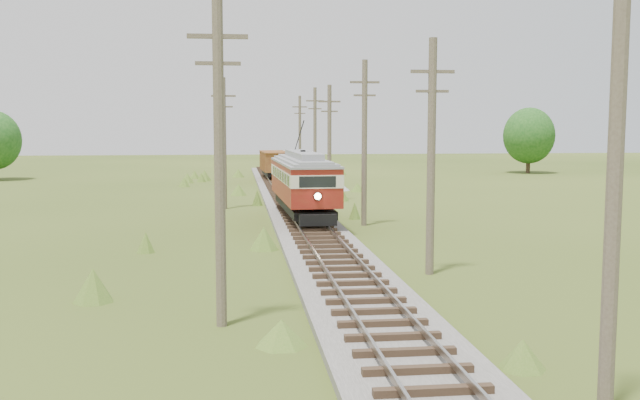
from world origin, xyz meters
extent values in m
cube|color=#605B54|center=(0.00, 34.00, 0.12)|extent=(3.60, 96.00, 0.25)
cube|color=#726659|center=(-0.72, 34.00, 0.48)|extent=(0.08, 96.00, 0.17)
cube|color=#726659|center=(0.72, 34.00, 0.48)|extent=(0.08, 96.00, 0.17)
cube|color=#2D2116|center=(0.00, 34.00, 0.33)|extent=(2.40, 96.00, 0.16)
cube|color=black|center=(0.00, 32.66, 0.98)|extent=(2.55, 10.32, 0.42)
cube|color=maroon|center=(0.00, 32.66, 1.91)|extent=(2.97, 11.23, 1.02)
cube|color=beige|center=(0.00, 32.66, 2.74)|extent=(2.99, 11.28, 0.65)
cube|color=black|center=(0.00, 32.66, 2.74)|extent=(3.00, 10.78, 0.51)
cube|color=maroon|center=(0.00, 32.66, 3.21)|extent=(2.97, 11.23, 0.28)
cube|color=gray|center=(0.00, 32.66, 3.51)|extent=(3.02, 11.34, 0.35)
cube|color=gray|center=(0.00, 32.66, 3.83)|extent=(1.44, 8.40, 0.37)
sphere|color=#FFF2BF|center=(0.19, 27.01, 2.05)|extent=(0.33, 0.33, 0.33)
cylinder|color=black|center=(-0.05, 34.33, 4.88)|extent=(0.20, 4.33, 1.79)
cylinder|color=black|center=(-0.56, 28.42, 0.93)|extent=(0.14, 0.75, 0.74)
cylinder|color=black|center=(0.83, 28.47, 0.93)|extent=(0.14, 0.75, 0.74)
cylinder|color=black|center=(-0.83, 36.85, 0.93)|extent=(0.14, 0.75, 0.74)
cylinder|color=black|center=(0.56, 36.90, 0.93)|extent=(0.14, 0.75, 0.74)
cube|color=black|center=(0.00, 62.75, 0.87)|extent=(2.11, 6.47, 0.44)
cube|color=brown|center=(0.00, 62.75, 1.98)|extent=(2.60, 7.19, 1.78)
cube|color=brown|center=(0.00, 62.75, 2.91)|extent=(2.66, 7.34, 0.11)
cylinder|color=black|center=(-0.58, 60.59, 0.92)|extent=(0.14, 0.71, 0.71)
cylinder|color=black|center=(0.75, 60.64, 0.92)|extent=(0.14, 0.71, 0.71)
cylinder|color=black|center=(-0.75, 64.85, 0.92)|extent=(0.14, 0.71, 0.71)
cylinder|color=black|center=(0.58, 64.90, 0.92)|extent=(0.14, 0.71, 0.71)
cone|color=gray|center=(4.05, 53.48, 0.64)|extent=(3.42, 3.42, 1.28)
cone|color=gray|center=(4.90, 52.41, 0.37)|extent=(1.92, 1.92, 0.75)
cylinder|color=brown|center=(3.10, 5.00, 4.40)|extent=(0.30, 0.30, 8.80)
cylinder|color=brown|center=(3.30, 18.00, 4.30)|extent=(0.30, 0.30, 8.60)
cube|color=brown|center=(3.30, 18.00, 7.40)|extent=(1.60, 0.12, 0.12)
cube|color=brown|center=(3.30, 18.00, 6.70)|extent=(1.20, 0.10, 0.10)
cylinder|color=brown|center=(3.20, 31.00, 4.50)|extent=(0.30, 0.30, 9.00)
cube|color=brown|center=(3.20, 31.00, 7.80)|extent=(1.60, 0.12, 0.12)
cube|color=brown|center=(3.20, 31.00, 7.10)|extent=(1.20, 0.10, 0.10)
cylinder|color=brown|center=(3.00, 44.00, 4.20)|extent=(0.30, 0.30, 8.40)
cube|color=brown|center=(3.00, 44.00, 7.20)|extent=(1.60, 0.12, 0.12)
cube|color=brown|center=(3.00, 44.00, 6.50)|extent=(1.20, 0.10, 0.10)
cylinder|color=brown|center=(3.40, 57.00, 4.45)|extent=(0.30, 0.30, 8.90)
cube|color=brown|center=(3.40, 57.00, 7.70)|extent=(1.60, 0.12, 0.12)
cube|color=brown|center=(3.40, 57.00, 7.00)|extent=(1.20, 0.10, 0.10)
cylinder|color=brown|center=(3.20, 70.00, 4.35)|extent=(0.30, 0.30, 8.70)
cube|color=brown|center=(3.20, 70.00, 7.50)|extent=(1.60, 0.12, 0.12)
cube|color=brown|center=(3.20, 70.00, 6.80)|extent=(1.20, 0.10, 0.10)
cylinder|color=brown|center=(-4.20, 12.00, 4.50)|extent=(0.30, 0.30, 9.00)
cube|color=brown|center=(-4.20, 12.00, 7.80)|extent=(1.60, 0.12, 0.12)
cube|color=brown|center=(-4.20, 12.00, 7.10)|extent=(1.20, 0.10, 0.10)
cylinder|color=brown|center=(-4.50, 40.00, 4.30)|extent=(0.30, 0.30, 8.60)
cube|color=brown|center=(-4.50, 40.00, 7.40)|extent=(1.60, 0.12, 0.12)
cube|color=brown|center=(-4.50, 40.00, 6.70)|extent=(1.20, 0.10, 0.10)
cylinder|color=#38281C|center=(30.00, 72.00, 1.26)|extent=(0.50, 0.50, 2.52)
ellipsoid|color=#154716|center=(30.00, 72.00, 4.34)|extent=(5.88, 5.88, 6.47)
camera|label=1|loc=(-3.77, -7.23, 5.46)|focal=40.00mm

